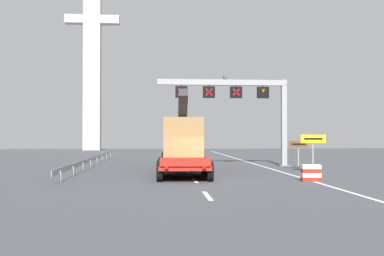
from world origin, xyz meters
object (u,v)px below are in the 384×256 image
object	(u,v)px
overhead_lane_gantry	(241,97)
heavy_haul_truck_red	(181,142)
tourist_info_sign_brown	(299,148)
bridge_pylon_distant	(92,43)
crash_barrier_striped	(311,173)
exit_sign_yellow	(313,143)

from	to	relation	value
overhead_lane_gantry	heavy_haul_truck_red	distance (m)	6.87
tourist_info_sign_brown	bridge_pylon_distant	size ratio (longest dim) A/B	0.06
crash_barrier_striped	bridge_pylon_distant	bearing A→B (deg)	110.84
heavy_haul_truck_red	tourist_info_sign_brown	distance (m)	8.57
heavy_haul_truck_red	bridge_pylon_distant	xyz separation A→B (m)	(-12.64, 42.61, 16.02)
overhead_lane_gantry	tourist_info_sign_brown	distance (m)	6.21
tourist_info_sign_brown	crash_barrier_striped	distance (m)	8.37
overhead_lane_gantry	crash_barrier_striped	world-z (taller)	overhead_lane_gantry
tourist_info_sign_brown	heavy_haul_truck_red	bearing A→B (deg)	-178.44
tourist_info_sign_brown	overhead_lane_gantry	bearing A→B (deg)	140.11
exit_sign_yellow	bridge_pylon_distant	distance (m)	52.41
exit_sign_yellow	bridge_pylon_distant	size ratio (longest dim) A/B	0.07
bridge_pylon_distant	overhead_lane_gantry	bearing A→B (deg)	-65.97
overhead_lane_gantry	exit_sign_yellow	xyz separation A→B (m)	(3.74, -5.82, -3.57)
overhead_lane_gantry	crash_barrier_striped	distance (m)	12.34
overhead_lane_gantry	heavy_haul_truck_red	size ratio (longest dim) A/B	0.75
tourist_info_sign_brown	crash_barrier_striped	xyz separation A→B (m)	(-2.01, -8.05, -1.12)
crash_barrier_striped	bridge_pylon_distant	world-z (taller)	bridge_pylon_distant
heavy_haul_truck_red	overhead_lane_gantry	bearing A→B (deg)	34.06
exit_sign_yellow	crash_barrier_striped	size ratio (longest dim) A/B	2.43
overhead_lane_gantry	crash_barrier_striped	bearing A→B (deg)	-81.48
heavy_haul_truck_red	bridge_pylon_distant	size ratio (longest dim) A/B	0.40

